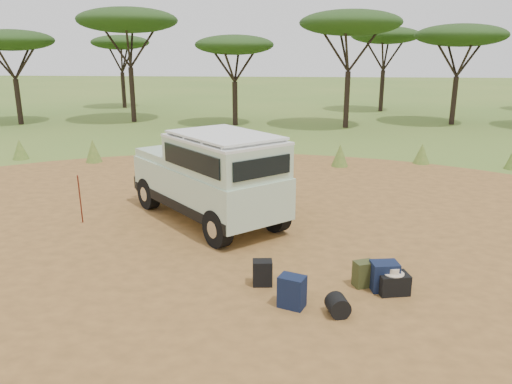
# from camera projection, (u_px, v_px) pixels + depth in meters

# --- Properties ---
(ground) EXTENTS (140.00, 140.00, 0.00)m
(ground) POSITION_uv_depth(u_px,v_px,m) (219.00, 257.00, 9.99)
(ground) COLOR #4B7128
(ground) RESTS_ON ground
(dirt_clearing) EXTENTS (23.00, 23.00, 0.01)m
(dirt_clearing) POSITION_uv_depth(u_px,v_px,m) (219.00, 257.00, 9.99)
(dirt_clearing) COLOR #9B6732
(dirt_clearing) RESTS_ON ground
(grass_fringe) EXTENTS (36.60, 1.60, 0.90)m
(grass_fringe) POSITION_uv_depth(u_px,v_px,m) (260.00, 152.00, 18.18)
(grass_fringe) COLOR #4B7128
(grass_fringe) RESTS_ON ground
(acacia_treeline) EXTENTS (46.70, 13.20, 6.26)m
(acacia_treeline) POSITION_uv_depth(u_px,v_px,m) (287.00, 34.00, 27.57)
(acacia_treeline) COLOR black
(acacia_treeline) RESTS_ON ground
(safari_vehicle) EXTENTS (4.34, 4.55, 2.22)m
(safari_vehicle) POSITION_uv_depth(u_px,v_px,m) (211.00, 178.00, 11.84)
(safari_vehicle) COLOR #B4CEB0
(safari_vehicle) RESTS_ON ground
(walking_staff) EXTENTS (0.22, 0.45, 1.29)m
(walking_staff) POSITION_uv_depth(u_px,v_px,m) (80.00, 200.00, 11.61)
(walking_staff) COLOR maroon
(walking_staff) RESTS_ON ground
(backpack_black) EXTENTS (0.36, 0.29, 0.46)m
(backpack_black) POSITION_uv_depth(u_px,v_px,m) (262.00, 273.00, 8.74)
(backpack_black) COLOR black
(backpack_black) RESTS_ON ground
(backpack_navy) EXTENTS (0.49, 0.42, 0.54)m
(backpack_navy) POSITION_uv_depth(u_px,v_px,m) (292.00, 292.00, 7.99)
(backpack_navy) COLOR #121A3A
(backpack_navy) RESTS_ON ground
(backpack_olive) EXTENTS (0.40, 0.36, 0.47)m
(backpack_olive) POSITION_uv_depth(u_px,v_px,m) (364.00, 274.00, 8.70)
(backpack_olive) COLOR #373F1D
(backpack_olive) RESTS_ON ground
(duffel_navy) EXTENTS (0.51, 0.41, 0.51)m
(duffel_navy) POSITION_uv_depth(u_px,v_px,m) (384.00, 276.00, 8.57)
(duffel_navy) COLOR #121A3A
(duffel_navy) RESTS_ON ground
(hard_case) EXTENTS (0.57, 0.46, 0.36)m
(hard_case) POSITION_uv_depth(u_px,v_px,m) (393.00, 283.00, 8.47)
(hard_case) COLOR black
(hard_case) RESTS_ON ground
(stuff_sack) EXTENTS (0.41, 0.41, 0.34)m
(stuff_sack) POSITION_uv_depth(u_px,v_px,m) (338.00, 306.00, 7.76)
(stuff_sack) COLOR black
(stuff_sack) RESTS_ON ground
(safari_hat) EXTENTS (0.35, 0.35, 0.10)m
(safari_hat) POSITION_uv_depth(u_px,v_px,m) (394.00, 272.00, 8.41)
(safari_hat) COLOR beige
(safari_hat) RESTS_ON hard_case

